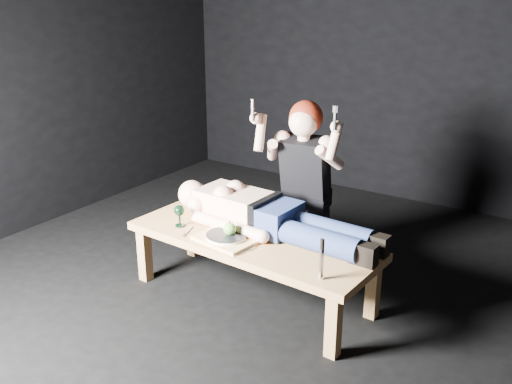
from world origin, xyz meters
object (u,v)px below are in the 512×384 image
table (252,267)px  goblet (179,216)px  carving_knife (322,259)px  kneeling_woman (309,183)px  lying_man (272,213)px  serving_tray (226,239)px

table → goblet: (-0.51, -0.13, 0.30)m
table → carving_knife: size_ratio=6.90×
table → carving_knife: 0.78m
table → kneeling_woman: bearing=86.7°
goblet → carving_knife: (1.16, -0.14, 0.05)m
lying_man → carving_knife: lying_man is taller
lying_man → serving_tray: lying_man is taller
goblet → serving_tray: bearing=-2.1°
kneeling_woman → serving_tray: 0.83m
lying_man → serving_tray: 0.36m
serving_tray → lying_man: bearing=61.0°
table → lying_man: (0.06, 0.16, 0.36)m
serving_tray → carving_knife: carving_knife is taller
table → carving_knife: (0.65, -0.26, 0.35)m
table → kneeling_woman: (0.07, 0.64, 0.43)m
carving_knife → lying_man: bearing=147.3°
carving_knife → kneeling_woman: bearing=125.3°
serving_tray → carving_knife: 0.77m
lying_man → goblet: lying_man is taller
goblet → carving_knife: size_ratio=0.62×
kneeling_woman → table: bearing=-103.5°
lying_man → kneeling_woman: (0.01, 0.49, 0.07)m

